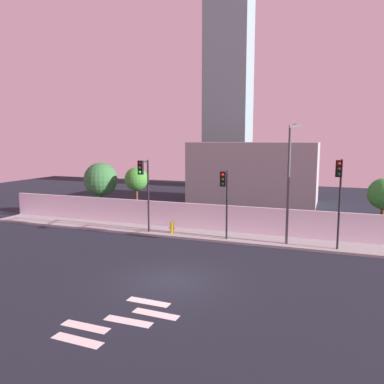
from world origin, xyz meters
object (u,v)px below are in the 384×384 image
(fire_hydrant, at_px, (172,227))
(roadside_tree_midright, at_px, (384,194))
(traffic_light_center, at_px, (339,186))
(roadside_tree_midleft, at_px, (136,179))
(traffic_light_right, at_px, (225,190))
(roadside_tree_leftmost, at_px, (101,180))
(traffic_light_left, at_px, (144,181))
(street_lamp_curbside, at_px, (289,175))

(fire_hydrant, relative_size, roadside_tree_midright, 0.20)
(traffic_light_center, xyz_separation_m, roadside_tree_midleft, (-14.74, 4.10, -0.58))
(traffic_light_right, bearing_deg, roadside_tree_leftmost, 160.89)
(traffic_light_center, bearing_deg, roadside_tree_midleft, 164.45)
(roadside_tree_leftmost, height_order, roadside_tree_midleft, roadside_tree_leftmost)
(traffic_light_left, xyz_separation_m, traffic_light_right, (5.49, -0.00, -0.38))
(street_lamp_curbside, bearing_deg, traffic_light_right, -173.99)
(fire_hydrant, bearing_deg, roadside_tree_midleft, 143.27)
(roadside_tree_midright, bearing_deg, roadside_tree_midleft, 180.00)
(traffic_light_left, relative_size, roadside_tree_midright, 1.23)
(fire_hydrant, height_order, roadside_tree_leftmost, roadside_tree_leftmost)
(fire_hydrant, height_order, roadside_tree_midleft, roadside_tree_midleft)
(fire_hydrant, distance_m, roadside_tree_leftmost, 8.76)
(traffic_light_left, height_order, roadside_tree_midright, traffic_light_left)
(traffic_light_right, bearing_deg, fire_hydrant, 169.82)
(traffic_light_center, relative_size, roadside_tree_midright, 1.29)
(traffic_light_left, xyz_separation_m, fire_hydrant, (1.67, 0.68, -3.12))
(roadside_tree_midright, bearing_deg, roadside_tree_leftmost, -180.00)
(roadside_tree_midleft, xyz_separation_m, roadside_tree_midright, (17.44, 0.00, -0.32))
(roadside_tree_leftmost, bearing_deg, roadside_tree_midleft, 0.00)
(traffic_light_right, height_order, roadside_tree_leftmost, roadside_tree_leftmost)
(roadside_tree_midleft, bearing_deg, street_lamp_curbside, -16.64)
(traffic_light_left, distance_m, roadside_tree_midright, 15.23)
(traffic_light_left, distance_m, roadside_tree_leftmost, 7.24)
(traffic_light_right, relative_size, roadside_tree_midright, 1.09)
(roadside_tree_midleft, height_order, roadside_tree_midright, roadside_tree_midleft)
(street_lamp_curbside, height_order, roadside_tree_midright, street_lamp_curbside)
(traffic_light_left, relative_size, street_lamp_curbside, 0.69)
(traffic_light_left, distance_m, traffic_light_center, 11.99)
(traffic_light_left, distance_m, roadside_tree_midleft, 4.86)
(traffic_light_left, distance_m, fire_hydrant, 3.60)
(roadside_tree_leftmost, bearing_deg, traffic_light_center, -12.83)
(traffic_light_right, distance_m, roadside_tree_midright, 10.03)
(street_lamp_curbside, bearing_deg, fire_hydrant, 177.82)
(traffic_light_center, distance_m, fire_hydrant, 10.87)
(traffic_light_left, xyz_separation_m, roadside_tree_midleft, (-2.76, 3.98, -0.40))
(traffic_light_center, relative_size, roadside_tree_leftmost, 1.13)
(traffic_light_right, distance_m, roadside_tree_leftmost, 12.18)
(traffic_light_center, bearing_deg, roadside_tree_leftmost, 167.17)
(traffic_light_left, bearing_deg, roadside_tree_leftmost, 146.50)
(street_lamp_curbside, distance_m, roadside_tree_midright, 6.65)
(traffic_light_right, relative_size, roadside_tree_leftmost, 0.95)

